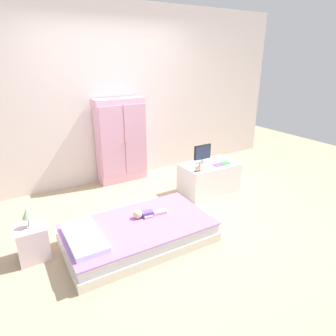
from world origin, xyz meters
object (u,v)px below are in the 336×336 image
object	(u,v)px
nightstand	(33,242)
book_green	(225,163)
wardrobe	(121,141)
tv_stand	(209,177)
table_lamp	(27,214)
rocking_horse_toy	(199,167)
book_purple	(218,165)
doll	(144,214)
tv_monitor	(203,153)
bed	(139,233)

from	to	relation	value
nightstand	book_green	world-z (taller)	book_green
wardrobe	tv_stand	size ratio (longest dim) A/B	1.59
table_lamp	rocking_horse_toy	distance (m)	2.20
table_lamp	tv_stand	xyz separation A→B (m)	(2.51, 0.36, -0.28)
rocking_horse_toy	book_purple	size ratio (longest dim) A/B	1.05
wardrobe	book_purple	distance (m)	1.57
doll	book_green	distance (m)	1.64
book_purple	tv_monitor	bearing A→B (deg)	124.51
bed	tv_stand	xyz separation A→B (m)	(1.48, 0.66, 0.11)
rocking_horse_toy	bed	bearing A→B (deg)	-156.77
book_green	bed	bearing A→B (deg)	-161.96
table_lamp	book_green	xyz separation A→B (m)	(2.71, 0.25, -0.06)
nightstand	table_lamp	world-z (taller)	table_lamp
doll	bed	bearing A→B (deg)	-138.31
table_lamp	tv_stand	size ratio (longest dim) A/B	0.25
bed	doll	distance (m)	0.22
doll	tv_monitor	xyz separation A→B (m)	(1.29, 0.64, 0.33)
nightstand	tv_monitor	distance (m)	2.51
bed	book_green	world-z (taller)	book_green
doll	tv_stand	xyz separation A→B (m)	(1.36, 0.56, -0.05)
doll	tv_stand	bearing A→B (deg)	22.20
nightstand	table_lamp	distance (m)	0.32
doll	wardrobe	distance (m)	1.72
doll	rocking_horse_toy	world-z (taller)	rocking_horse_toy
nightstand	rocking_horse_toy	size ratio (longest dim) A/B	2.70
nightstand	tv_stand	bearing A→B (deg)	8.12
doll	table_lamp	size ratio (longest dim) A/B	1.87
table_lamp	book_purple	world-z (taller)	table_lamp
tv_monitor	wardrobe	bearing A→B (deg)	131.59
wardrobe	book_green	world-z (taller)	wardrobe
nightstand	wardrobe	size ratio (longest dim) A/B	0.27
table_lamp	wardrobe	bearing A→B (deg)	42.35
book_green	nightstand	bearing A→B (deg)	-174.82
bed	table_lamp	distance (m)	1.14
rocking_horse_toy	tv_monitor	bearing A→B (deg)	44.91
nightstand	tv_stand	xyz separation A→B (m)	(2.51, 0.36, 0.04)
book_green	table_lamp	bearing A→B (deg)	-174.82
table_lamp	wardrobe	world-z (taller)	wardrobe
wardrobe	rocking_horse_toy	world-z (taller)	wardrobe
book_purple	nightstand	bearing A→B (deg)	-174.55
book_purple	book_green	size ratio (longest dim) A/B	0.92
table_lamp	wardrobe	distance (m)	2.12
table_lamp	book_green	world-z (taller)	table_lamp
tv_stand	book_green	distance (m)	0.32
bed	wardrobe	distance (m)	1.89
doll	tv_monitor	distance (m)	1.48
tv_stand	rocking_horse_toy	size ratio (longest dim) A/B	6.30
wardrobe	tv_monitor	size ratio (longest dim) A/B	4.68
bed	nightstand	size ratio (longest dim) A/B	4.39
nightstand	book_green	xyz separation A→B (m)	(2.71, 0.25, 0.27)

